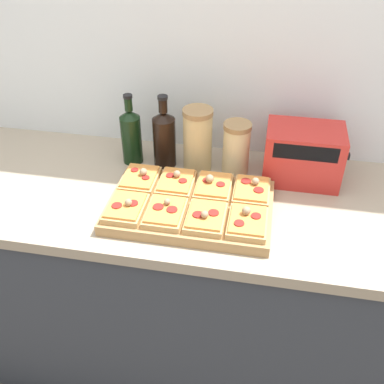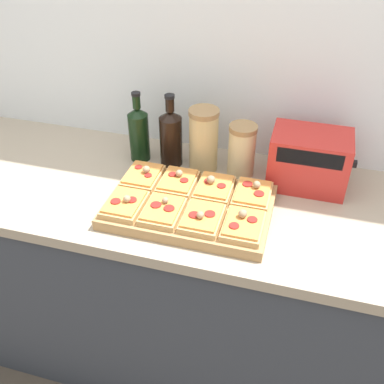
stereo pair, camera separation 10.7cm
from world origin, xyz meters
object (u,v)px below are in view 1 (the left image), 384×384
(cutting_board, at_px, (190,207))
(grain_jar_tall, at_px, (198,139))
(olive_oil_bottle, at_px, (131,135))
(toaster_oven, at_px, (303,154))
(wine_bottle, at_px, (164,138))
(grain_jar_short, at_px, (236,148))

(cutting_board, height_order, grain_jar_tall, grain_jar_tall)
(olive_oil_bottle, bearing_deg, toaster_oven, -0.08)
(olive_oil_bottle, distance_m, grain_jar_tall, 0.25)
(wine_bottle, xyz_separation_m, toaster_oven, (0.50, -0.00, -0.01))
(grain_jar_short, bearing_deg, olive_oil_bottle, -180.00)
(cutting_board, bearing_deg, wine_bottle, 119.04)
(olive_oil_bottle, height_order, grain_jar_short, olive_oil_bottle)
(grain_jar_tall, distance_m, grain_jar_short, 0.14)
(cutting_board, xyz_separation_m, grain_jar_tall, (-0.02, 0.26, 0.10))
(cutting_board, distance_m, toaster_oven, 0.45)
(grain_jar_short, distance_m, toaster_oven, 0.23)
(toaster_oven, bearing_deg, wine_bottle, 179.90)
(wine_bottle, relative_size, grain_jar_tall, 1.17)
(grain_jar_short, bearing_deg, toaster_oven, -0.21)
(wine_bottle, distance_m, toaster_oven, 0.50)
(cutting_board, xyz_separation_m, grain_jar_short, (0.12, 0.26, 0.08))
(olive_oil_bottle, relative_size, toaster_oven, 0.94)
(cutting_board, relative_size, grain_jar_tall, 2.22)
(cutting_board, height_order, olive_oil_bottle, olive_oil_bottle)
(wine_bottle, relative_size, toaster_oven, 0.96)
(wine_bottle, bearing_deg, grain_jar_tall, -0.00)
(olive_oil_bottle, bearing_deg, grain_jar_tall, 0.00)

